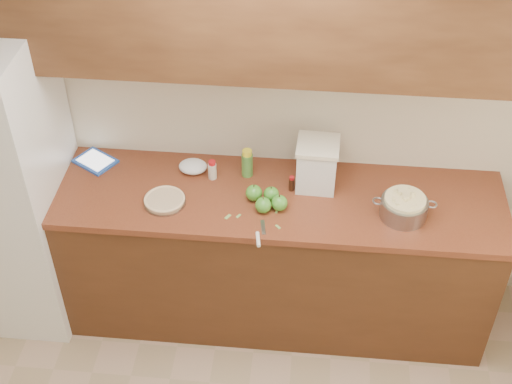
# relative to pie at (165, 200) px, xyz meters

# --- Properties ---
(counter_run) EXTENTS (2.64, 0.68, 0.92)m
(counter_run) POSITION_rel_pie_xyz_m (0.49, 0.12, -0.48)
(counter_run) COLOR #4D2A15
(counter_run) RESTS_ON ground
(upper_cabinets) EXTENTS (2.60, 0.34, 0.70)m
(upper_cabinets) POSITION_rel_pie_xyz_m (0.49, 0.27, 1.01)
(upper_cabinets) COLOR brown
(upper_cabinets) RESTS_ON room_shell
(pie) EXTENTS (0.22, 0.22, 0.04)m
(pie) POSITION_rel_pie_xyz_m (0.00, 0.00, 0.00)
(pie) COLOR silver
(pie) RESTS_ON counter_run
(colander) EXTENTS (0.33, 0.24, 0.12)m
(colander) POSITION_rel_pie_xyz_m (1.25, 0.02, 0.04)
(colander) COLOR gray
(colander) RESTS_ON counter_run
(flour_canister) EXTENTS (0.23, 0.23, 0.27)m
(flour_canister) POSITION_rel_pie_xyz_m (0.79, 0.23, 0.12)
(flour_canister) COLOR white
(flour_canister) RESTS_ON counter_run
(tablet) EXTENTS (0.27, 0.25, 0.02)m
(tablet) POSITION_rel_pie_xyz_m (-0.46, 0.31, -0.01)
(tablet) COLOR blue
(tablet) RESTS_ON counter_run
(paring_knife) EXTENTS (0.05, 0.20, 0.02)m
(paring_knife) POSITION_rel_pie_xyz_m (0.52, -0.22, -0.01)
(paring_knife) COLOR gray
(paring_knife) RESTS_ON counter_run
(lemon_bottle) EXTENTS (0.06, 0.06, 0.17)m
(lemon_bottle) POSITION_rel_pie_xyz_m (0.41, 0.28, 0.06)
(lemon_bottle) COLOR #4C8C38
(lemon_bottle) RESTS_ON counter_run
(cinnamon_shaker) EXTENTS (0.05, 0.05, 0.11)m
(cinnamon_shaker) POSITION_rel_pie_xyz_m (0.22, 0.23, 0.04)
(cinnamon_shaker) COLOR beige
(cinnamon_shaker) RESTS_ON counter_run
(vanilla_bottle) EXTENTS (0.03, 0.03, 0.09)m
(vanilla_bottle) POSITION_rel_pie_xyz_m (0.66, 0.17, 0.02)
(vanilla_bottle) COLOR black
(vanilla_bottle) RESTS_ON counter_run
(mixing_bowl) EXTENTS (0.22, 0.22, 0.08)m
(mixing_bowl) POSITION_rel_pie_xyz_m (0.79, 0.36, 0.02)
(mixing_bowl) COLOR silver
(mixing_bowl) RESTS_ON counter_run
(paper_towel) EXTENTS (0.18, 0.16, 0.07)m
(paper_towel) POSITION_rel_pie_xyz_m (0.11, 0.28, 0.01)
(paper_towel) COLOR white
(paper_towel) RESTS_ON counter_run
(apple_left) EXTENTS (0.09, 0.09, 0.10)m
(apple_left) POSITION_rel_pie_xyz_m (0.47, 0.08, 0.03)
(apple_left) COLOR #45932A
(apple_left) RESTS_ON counter_run
(apple_center) EXTENTS (0.08, 0.08, 0.09)m
(apple_center) POSITION_rel_pie_xyz_m (0.56, 0.08, 0.02)
(apple_center) COLOR #45932A
(apple_center) RESTS_ON counter_run
(apple_front) EXTENTS (0.09, 0.09, 0.10)m
(apple_front) POSITION_rel_pie_xyz_m (0.52, -0.01, 0.02)
(apple_front) COLOR #45932A
(apple_front) RESTS_ON counter_run
(apple_extra) EXTENTS (0.09, 0.09, 0.10)m
(apple_extra) POSITION_rel_pie_xyz_m (0.61, 0.01, 0.02)
(apple_extra) COLOR #45932A
(apple_extra) RESTS_ON counter_run
(peel_a) EXTENTS (0.03, 0.04, 0.00)m
(peel_a) POSITION_rel_pie_xyz_m (0.35, -0.08, -0.02)
(peel_a) COLOR #89B357
(peel_a) RESTS_ON counter_run
(peel_b) EXTENTS (0.03, 0.03, 0.00)m
(peel_b) POSITION_rel_pie_xyz_m (0.40, -0.06, -0.02)
(peel_b) COLOR #89B357
(peel_b) RESTS_ON counter_run
(peel_c) EXTENTS (0.02, 0.03, 0.00)m
(peel_c) POSITION_rel_pie_xyz_m (0.59, -0.01, -0.02)
(peel_c) COLOR #89B357
(peel_c) RESTS_ON counter_run
(peel_d) EXTENTS (0.03, 0.03, 0.00)m
(peel_d) POSITION_rel_pie_xyz_m (0.61, -0.13, -0.02)
(peel_d) COLOR #89B357
(peel_d) RESTS_ON counter_run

